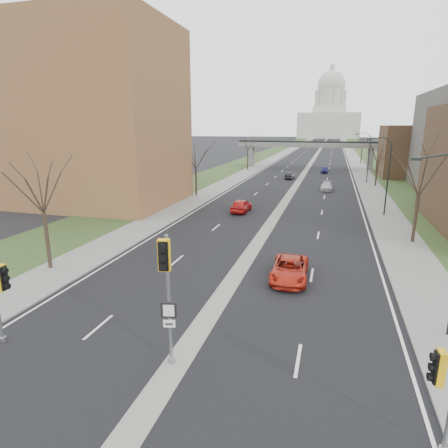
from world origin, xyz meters
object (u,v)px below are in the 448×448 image
at_px(car_right_near, 290,269).
at_px(car_right_far, 325,170).
at_px(car_left_near, 241,205).
at_px(car_right_mid, 327,186).
at_px(car_left_far, 290,176).
at_px(signal_pole_median, 166,279).

relative_size(car_right_near, car_right_far, 1.28).
distance_m(car_left_near, car_right_far, 43.07).
relative_size(car_right_mid, car_right_far, 1.11).
xyz_separation_m(car_left_far, car_right_far, (6.25, 11.94, 0.03)).
relative_size(signal_pole_median, car_right_near, 1.14).
height_order(car_right_near, car_right_mid, car_right_near).
bearing_deg(car_left_near, car_right_near, 114.05).
xyz_separation_m(car_left_near, car_right_mid, (9.39, 18.71, -0.13)).
bearing_deg(car_right_far, signal_pole_median, -92.10).
bearing_deg(signal_pole_median, car_left_near, 84.60).
bearing_deg(car_right_mid, car_left_far, 121.96).
xyz_separation_m(car_left_near, car_right_far, (8.50, 42.22, -0.10)).
bearing_deg(car_right_near, car_left_far, 94.63).
bearing_deg(car_right_mid, signal_pole_median, -95.96).
bearing_deg(car_right_mid, car_right_near, -92.06).
height_order(car_left_near, car_right_far, car_left_near).
bearing_deg(car_left_far, car_right_mid, 124.28).
bearing_deg(car_right_far, car_right_mid, -86.42).
bearing_deg(car_right_far, car_left_near, -99.96).
relative_size(car_left_near, car_right_mid, 1.03).
xyz_separation_m(signal_pole_median, car_right_near, (3.76, 10.93, -3.32)).
height_order(signal_pole_median, car_right_mid, signal_pole_median).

